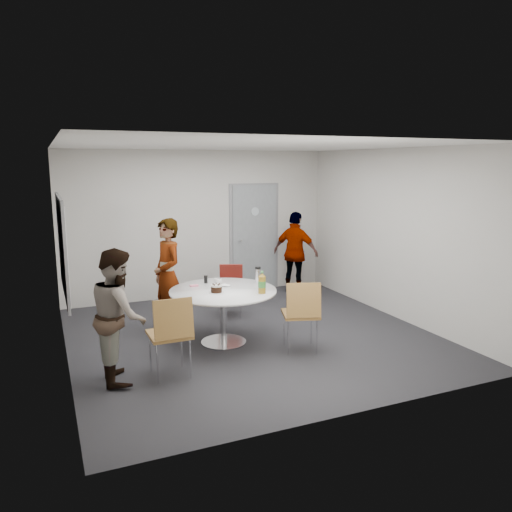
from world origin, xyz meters
name	(u,v)px	position (x,y,z in m)	size (l,w,h in m)	color
floor	(252,336)	(0.00, 0.00, 0.00)	(5.00, 5.00, 0.00)	#232327
ceiling	(251,145)	(0.00, 0.00, 2.70)	(5.00, 5.00, 0.00)	silver
wall_back	(199,224)	(0.00, 2.50, 1.35)	(5.00, 5.00, 0.00)	#BBB8B2
wall_left	(60,257)	(-2.50, 0.00, 1.35)	(5.00, 5.00, 0.00)	#BBB8B2
wall_right	(396,234)	(2.50, 0.00, 1.35)	(5.00, 5.00, 0.00)	#BBB8B2
wall_front	(354,283)	(0.00, -2.50, 1.35)	(5.00, 5.00, 0.00)	#BBB8B2
door	(254,238)	(1.10, 2.48, 1.03)	(1.02, 0.17, 2.12)	gray
whiteboard	(62,246)	(-2.46, 0.20, 1.45)	(0.04, 1.90, 1.25)	gray
table	(225,297)	(-0.44, -0.11, 0.66)	(1.46, 1.46, 1.06)	white
chair_near_left	(171,329)	(-1.40, -0.96, 0.60)	(0.47, 0.51, 0.98)	brown
chair_near_right	(302,309)	(0.36, -0.84, 0.59)	(0.59, 0.62, 0.97)	brown
chair_far	(231,285)	(0.09, 1.08, 0.51)	(0.53, 0.55, 0.83)	maroon
person_main	(168,276)	(-1.04, 0.70, 0.84)	(0.61, 0.40, 1.68)	#A5C6EA
person_left	(118,315)	(-1.95, -0.73, 0.77)	(0.75, 0.58, 1.53)	white
person_right	(296,253)	(1.73, 1.95, 0.78)	(0.92, 0.38, 1.56)	black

